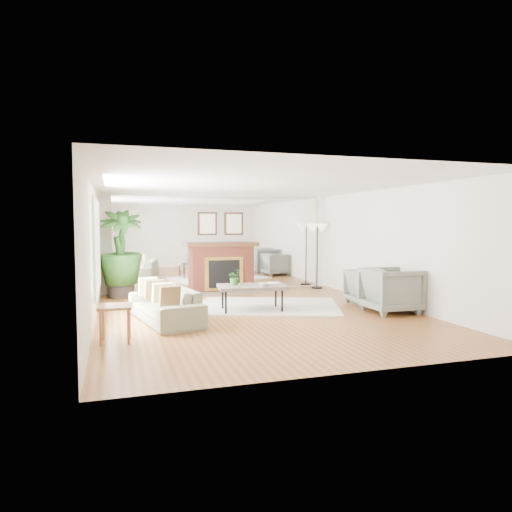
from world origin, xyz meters
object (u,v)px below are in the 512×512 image
object	(u,v)px
fireplace	(222,266)
potted_ficus	(121,251)
sofa	(165,305)
floor_lamp	(317,233)
coffee_table	(252,287)
side_table	(115,311)
armchair_front	(391,290)
armchair_back	(368,287)

from	to	relation	value
fireplace	potted_ficus	size ratio (longest dim) A/B	0.98
sofa	floor_lamp	bearing A→B (deg)	113.26
coffee_table	side_table	world-z (taller)	side_table
floor_lamp	side_table	bearing A→B (deg)	-140.71
armchair_front	floor_lamp	distance (m)	3.70
floor_lamp	potted_ficus	bearing A→B (deg)	179.73
armchair_front	potted_ficus	size ratio (longest dim) A/B	0.47
coffee_table	fireplace	bearing A→B (deg)	88.90
armchair_back	floor_lamp	world-z (taller)	floor_lamp
armchair_back	side_table	distance (m)	5.52
fireplace	side_table	bearing A→B (deg)	-120.70
fireplace	armchair_front	bearing A→B (deg)	-55.81
fireplace	armchair_back	distance (m)	3.80
armchair_front	coffee_table	bearing A→B (deg)	72.21
armchair_front	potted_ficus	bearing A→B (deg)	56.25
coffee_table	side_table	bearing A→B (deg)	-147.63
coffee_table	armchair_back	distance (m)	2.66
sofa	side_table	size ratio (longest dim) A/B	3.77
armchair_front	fireplace	bearing A→B (deg)	35.74
armchair_back	floor_lamp	xyz separation A→B (m)	(-0.02, 2.57, 1.12)
side_table	floor_lamp	distance (m)	6.84
fireplace	armchair_front	size ratio (longest dim) A/B	2.09
armchair_front	potted_ficus	world-z (taller)	potted_ficus
coffee_table	potted_ficus	size ratio (longest dim) A/B	0.67
armchair_back	floor_lamp	size ratio (longest dim) A/B	0.47
potted_ficus	coffee_table	bearing A→B (deg)	-47.31
fireplace	floor_lamp	xyz separation A→B (m)	(2.58, -0.18, 0.84)
fireplace	sofa	bearing A→B (deg)	-119.14
coffee_table	sofa	bearing A→B (deg)	-166.77
fireplace	sofa	distance (m)	3.71
side_table	coffee_table	bearing A→B (deg)	32.37
side_table	potted_ficus	distance (m)	4.36
potted_ficus	floor_lamp	bearing A→B (deg)	-0.27
armchair_back	potted_ficus	size ratio (longest dim) A/B	0.40
armchair_back	potted_ficus	distance (m)	5.78
armchair_front	floor_lamp	bearing A→B (deg)	0.73
coffee_table	sofa	xyz separation A→B (m)	(-1.75, -0.41, -0.19)
coffee_table	armchair_front	bearing A→B (deg)	-19.34
sofa	armchair_front	bearing A→B (deg)	71.92
armchair_back	floor_lamp	bearing A→B (deg)	4.52
coffee_table	side_table	size ratio (longest dim) A/B	2.57
fireplace	coffee_table	distance (m)	2.82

